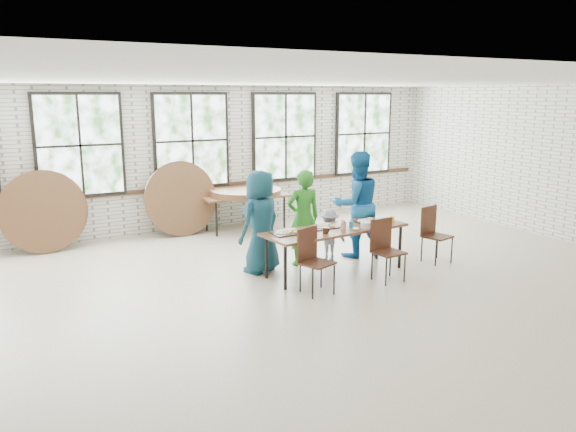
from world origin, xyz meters
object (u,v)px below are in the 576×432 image
(chair_near_left, at_px, (312,255))
(storage_table, at_px, (246,198))
(chair_near_right, at_px, (385,244))
(dining_table, at_px, (336,231))

(chair_near_left, distance_m, storage_table, 4.06)
(chair_near_left, xyz_separation_m, chair_near_right, (1.27, -0.06, 0.00))
(chair_near_right, bearing_deg, storage_table, 92.78)
(chair_near_right, height_order, storage_table, chair_near_right)
(dining_table, height_order, chair_near_right, chair_near_right)
(chair_near_left, height_order, chair_near_right, same)
(chair_near_left, bearing_deg, storage_table, 59.99)
(chair_near_right, bearing_deg, dining_table, 123.93)
(chair_near_left, bearing_deg, dining_table, 17.36)
(dining_table, xyz_separation_m, chair_near_left, (-0.79, -0.57, -0.13))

